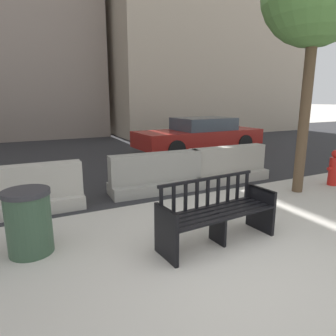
% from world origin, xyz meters
% --- Properties ---
extents(ground_plane, '(200.00, 200.00, 0.00)m').
position_xyz_m(ground_plane, '(0.00, 0.00, 0.00)').
color(ground_plane, '#B7B2A8').
extents(street_asphalt, '(120.00, 12.00, 0.01)m').
position_xyz_m(street_asphalt, '(0.00, 8.70, 0.00)').
color(street_asphalt, '#28282B').
rests_on(street_asphalt, ground).
extents(street_bench, '(1.72, 0.64, 0.88)m').
position_xyz_m(street_bench, '(0.25, 0.78, 0.40)').
color(street_bench, black).
rests_on(street_bench, ground).
extents(jersey_barrier_centre, '(2.03, 0.77, 0.84)m').
position_xyz_m(jersey_barrier_centre, '(0.49, 3.26, 0.34)').
color(jersey_barrier_centre, gray).
rests_on(jersey_barrier_centre, ground).
extents(jersey_barrier_left, '(2.01, 0.71, 0.84)m').
position_xyz_m(jersey_barrier_left, '(-2.07, 3.21, 0.34)').
color(jersey_barrier_left, '#ADA89E').
rests_on(jersey_barrier_left, ground).
extents(jersey_barrier_right, '(2.01, 0.70, 0.84)m').
position_xyz_m(jersey_barrier_right, '(2.38, 3.27, 0.34)').
color(jersey_barrier_right, '#9E998E').
rests_on(jersey_barrier_right, ground).
extents(car_sedan_mid, '(4.85, 2.01, 1.26)m').
position_xyz_m(car_sedan_mid, '(4.02, 7.04, 0.64)').
color(car_sedan_mid, maroon).
rests_on(car_sedan_mid, ground).
extents(trash_bin, '(0.58, 0.58, 0.84)m').
position_xyz_m(trash_bin, '(-2.04, 1.63, 0.42)').
color(trash_bin, '#334C38').
rests_on(trash_bin, ground).
extents(fire_hydrant, '(0.40, 0.22, 0.82)m').
position_xyz_m(fire_hydrant, '(4.32, 1.89, 0.39)').
color(fire_hydrant, red).
rests_on(fire_hydrant, ground).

